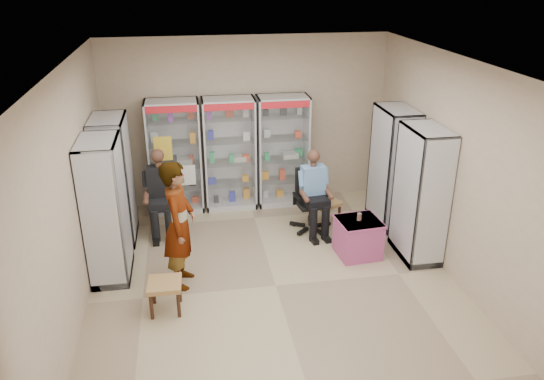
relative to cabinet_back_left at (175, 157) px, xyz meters
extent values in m
plane|color=tan|center=(1.30, -2.73, -1.00)|extent=(6.00, 6.00, 0.00)
cube|color=#BDA68C|center=(1.30, 0.27, 0.50)|extent=(5.00, 0.02, 3.00)
cube|color=#BDA68C|center=(1.30, -5.73, 0.50)|extent=(5.00, 0.02, 3.00)
cube|color=#BDA68C|center=(-1.20, -2.73, 0.50)|extent=(0.02, 6.00, 3.00)
cube|color=#BDA68C|center=(3.80, -2.73, 0.50)|extent=(0.02, 6.00, 3.00)
cube|color=silver|center=(1.30, -2.73, 2.00)|extent=(5.00, 6.00, 0.02)
cube|color=silver|center=(0.00, 0.00, 0.00)|extent=(0.90, 0.50, 2.00)
cube|color=#AAABB1|center=(0.95, 0.00, 0.00)|extent=(0.90, 0.50, 2.00)
cube|color=#A9AAB0|center=(1.90, 0.00, 0.00)|extent=(0.90, 0.50, 2.00)
cube|color=#B6BABE|center=(3.53, -1.13, 0.00)|extent=(0.90, 0.50, 2.00)
cube|color=#A2A4A9|center=(3.53, -2.23, 0.00)|extent=(0.90, 0.50, 2.00)
cube|color=#B6B7BE|center=(-0.93, -0.93, 0.00)|extent=(0.90, 0.50, 2.00)
cube|color=#ACADB3|center=(-0.93, -2.03, 0.00)|extent=(0.90, 0.50, 2.00)
cube|color=black|center=(-0.25, -0.73, -0.53)|extent=(0.42, 0.42, 0.94)
cube|color=black|center=(2.17, -1.13, -0.48)|extent=(0.63, 0.63, 1.04)
cube|color=#BF4C9B|center=(2.67, -2.09, -0.71)|extent=(0.65, 0.63, 0.58)
cylinder|color=#551607|center=(2.67, -2.08, -0.37)|extent=(0.07, 0.07, 0.11)
cube|color=#A38545|center=(2.44, -1.02, -0.78)|extent=(0.58, 0.58, 0.44)
cube|color=#B57D4C|center=(-0.17, -3.04, -0.79)|extent=(0.43, 0.43, 0.42)
imported|color=gray|center=(0.05, -2.43, -0.10)|extent=(0.54, 0.72, 1.79)
camera|label=1|loc=(0.22, -8.83, 3.09)|focal=35.00mm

